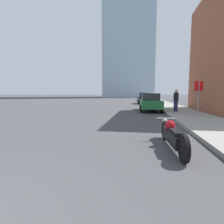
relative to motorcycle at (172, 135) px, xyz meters
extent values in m
cube|color=gray|center=(2.59, 35.53, -0.32)|extent=(3.00, 240.00, 0.15)
cube|color=#9EB7CC|center=(-5.33, 71.54, 39.28)|extent=(19.92, 19.92, 79.35)
cylinder|color=black|center=(-0.07, 1.02, -0.06)|extent=(0.14, 0.68, 0.67)
cylinder|color=black|center=(0.07, -1.09, -0.06)|extent=(0.14, 0.68, 0.67)
cube|color=black|center=(0.00, -0.04, -0.05)|extent=(0.34, 1.62, 0.33)
sphere|color=#9E0C14|center=(-0.02, 0.29, 0.24)|extent=(0.31, 0.31, 0.31)
cube|color=black|center=(0.02, -0.38, 0.17)|extent=(0.26, 0.75, 0.10)
sphere|color=silver|center=(-0.07, 1.05, 0.26)|extent=(0.16, 0.16, 0.16)
cylinder|color=silver|center=(-0.06, 0.90, 0.37)|extent=(0.62, 0.08, 0.04)
cube|color=#1E6B33|center=(0.02, 11.06, 0.28)|extent=(1.86, 4.55, 0.69)
cube|color=#23282D|center=(0.02, 11.06, 0.92)|extent=(1.54, 2.20, 0.61)
cylinder|color=black|center=(-0.85, 12.44, -0.07)|extent=(0.21, 0.66, 0.66)
cylinder|color=black|center=(0.82, 12.48, -0.07)|extent=(0.21, 0.66, 0.66)
cylinder|color=black|center=(-0.78, 9.65, -0.07)|extent=(0.21, 0.66, 0.66)
cylinder|color=black|center=(0.88, 9.69, -0.07)|extent=(0.21, 0.66, 0.66)
cube|color=black|center=(-0.17, 22.52, 0.31)|extent=(2.14, 4.23, 0.78)
cube|color=#23282D|center=(-0.17, 22.52, 0.99)|extent=(1.72, 2.08, 0.57)
cylinder|color=black|center=(-1.14, 23.74, -0.08)|extent=(0.24, 0.65, 0.64)
cylinder|color=black|center=(0.64, 23.85, -0.08)|extent=(0.24, 0.65, 0.64)
cylinder|color=black|center=(-0.97, 21.19, -0.08)|extent=(0.24, 0.65, 0.64)
cylinder|color=black|center=(0.80, 21.31, -0.08)|extent=(0.24, 0.65, 0.64)
cube|color=#BCBCC1|center=(0.01, 32.65, 0.24)|extent=(1.86, 4.07, 0.66)
cube|color=#23282D|center=(0.01, 32.65, 0.88)|extent=(1.50, 1.99, 0.62)
cylinder|color=black|center=(-0.71, 33.93, -0.09)|extent=(0.23, 0.62, 0.61)
cylinder|color=black|center=(0.86, 33.84, -0.09)|extent=(0.23, 0.62, 0.61)
cylinder|color=black|center=(-0.84, 31.45, -0.09)|extent=(0.23, 0.62, 0.61)
cylinder|color=black|center=(0.73, 31.37, -0.09)|extent=(0.23, 0.62, 0.61)
cube|color=silver|center=(-0.20, 44.71, 0.34)|extent=(2.13, 4.19, 0.79)
cube|color=#23282D|center=(-0.20, 44.71, 1.10)|extent=(1.72, 2.05, 0.72)
cylinder|color=black|center=(-1.02, 46.02, -0.05)|extent=(0.24, 0.70, 0.69)
cylinder|color=black|center=(0.77, 45.92, -0.05)|extent=(0.24, 0.70, 0.69)
cylinder|color=black|center=(-1.17, 43.49, -0.05)|extent=(0.24, 0.70, 0.69)
cylinder|color=black|center=(0.63, 43.39, -0.05)|extent=(0.24, 0.70, 0.69)
cylinder|color=slate|center=(2.64, 6.32, 0.86)|extent=(0.07, 0.07, 2.22)
cube|color=red|center=(2.64, 6.32, 1.68)|extent=(0.57, 0.26, 0.60)
cube|color=#1E2347|center=(1.97, 9.58, 0.18)|extent=(0.29, 0.20, 0.86)
cube|color=black|center=(1.97, 9.58, 0.95)|extent=(0.36, 0.20, 0.68)
sphere|color=tan|center=(1.97, 9.58, 1.41)|extent=(0.25, 0.25, 0.25)
camera|label=1|loc=(-0.97, -5.24, 1.22)|focal=28.00mm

